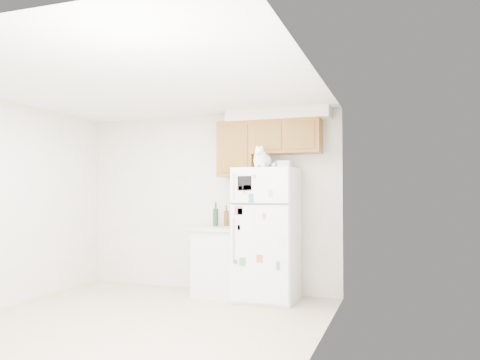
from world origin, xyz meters
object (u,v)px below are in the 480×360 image
at_px(base_counter, 219,261).
at_px(storage_box_back, 283,165).
at_px(bottle_green, 216,214).
at_px(bottle_amber, 226,215).
at_px(cat, 262,159).
at_px(storage_box_front, 283,164).
at_px(refrigerator, 267,234).

height_order(base_counter, storage_box_back, storage_box_back).
xyz_separation_m(storage_box_back, bottle_green, (-1.00, 0.10, -0.66)).
relative_size(bottle_green, bottle_amber, 1.13).
bearing_deg(cat, bottle_amber, 146.03).
xyz_separation_m(bottle_green, bottle_amber, (0.14, 0.06, -0.02)).
distance_m(storage_box_back, storage_box_front, 0.13).
bearing_deg(base_counter, bottle_amber, 82.22).
bearing_deg(base_counter, storage_box_front, -6.35).
bearing_deg(bottle_amber, cat, -33.97).
relative_size(storage_box_back, bottle_green, 0.54).
distance_m(cat, storage_box_front, 0.28).
relative_size(base_counter, bottle_green, 2.78).
xyz_separation_m(cat, storage_box_back, (0.21, 0.28, -0.06)).
height_order(base_counter, bottle_green, bottle_green).
bearing_deg(bottle_green, cat, -25.71).
xyz_separation_m(base_counter, storage_box_front, (0.91, -0.10, 1.28)).
height_order(base_counter, cat, cat).
height_order(refrigerator, storage_box_back, storage_box_back).
distance_m(refrigerator, base_counter, 0.79).
bearing_deg(storage_box_back, storage_box_front, -63.70).
relative_size(refrigerator, bottle_green, 5.13).
bearing_deg(base_counter, cat, -20.04).
xyz_separation_m(storage_box_back, storage_box_front, (0.02, -0.13, -0.01)).
bearing_deg(refrigerator, base_counter, 173.91).
height_order(storage_box_back, bottle_amber, storage_box_back).
bearing_deg(cat, base_counter, 159.96).
xyz_separation_m(cat, bottle_green, (-0.78, 0.38, -0.72)).
relative_size(base_counter, cat, 2.30).
distance_m(cat, bottle_amber, 1.08).
distance_m(storage_box_back, bottle_green, 1.20).
bearing_deg(base_counter, refrigerator, -6.09).
bearing_deg(storage_box_back, bottle_amber, -174.42).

